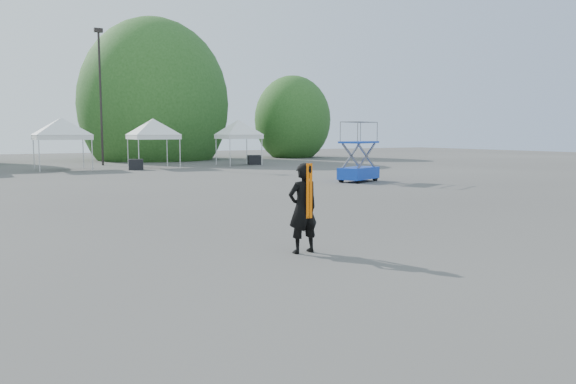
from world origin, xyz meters
TOP-DOWN VIEW (x-y plane):
  - ground at (0.00, 0.00)m, footprint 120.00×120.00m
  - light_pole_east at (3.00, 32.00)m, footprint 0.60×0.25m
  - tree_mid_e at (9.00, 39.00)m, footprint 5.12×5.12m
  - tree_far_e at (22.00, 37.00)m, footprint 3.84×3.84m
  - tent_e at (-0.32, 27.91)m, footprint 4.61×4.61m
  - tent_f at (5.41, 27.36)m, footprint 4.20×4.20m
  - tent_g at (11.76, 27.34)m, footprint 3.86×3.86m
  - man at (-0.03, -1.00)m, footprint 0.66×0.44m
  - scissor_lift at (10.78, 11.52)m, footprint 2.50×1.92m
  - crate_mid at (3.76, 25.69)m, footprint 1.05×0.93m
  - crate_east at (13.02, 27.32)m, footprint 1.06×0.91m

SIDE VIEW (x-z plane):
  - ground at x=0.00m, z-range 0.00..0.00m
  - crate_mid at x=3.76m, z-range 0.00..0.69m
  - crate_east at x=13.02m, z-range 0.00..0.71m
  - man at x=-0.03m, z-range 0.00..1.77m
  - scissor_lift at x=10.78m, z-range 0.01..2.90m
  - tent_g at x=11.76m, z-range 1.12..5.00m
  - tent_f at x=5.41m, z-range 1.12..5.00m
  - tent_e at x=-0.32m, z-range 1.12..5.00m
  - tree_far_e at x=22.00m, z-range 0.70..6.55m
  - tree_mid_e at x=9.00m, z-range 0.94..8.74m
  - light_pole_east at x=3.00m, z-range 0.62..10.42m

